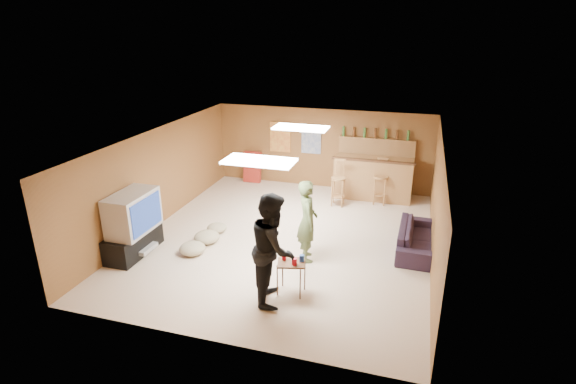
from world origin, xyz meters
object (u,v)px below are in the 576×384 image
(tv_body, at_px, (133,213))
(tray_table, at_px, (291,277))
(sofa, at_px, (416,238))
(person_black, at_px, (273,248))
(person_olive, at_px, (307,221))
(bar_counter, at_px, (373,178))

(tv_body, distance_m, tray_table, 3.43)
(sofa, relative_size, tray_table, 3.01)
(person_black, relative_size, sofa, 1.06)
(tv_body, relative_size, person_olive, 0.68)
(bar_counter, xyz_separation_m, tray_table, (-0.80, -4.90, -0.26))
(tray_table, bearing_deg, tv_body, 172.33)
(bar_counter, bearing_deg, tv_body, -133.00)
(person_black, relative_size, tray_table, 3.19)
(tv_body, relative_size, tray_table, 1.86)
(person_black, bearing_deg, tray_table, -58.97)
(bar_counter, relative_size, person_black, 1.06)
(person_black, xyz_separation_m, tray_table, (0.24, 0.24, -0.64))
(person_olive, relative_size, tray_table, 2.76)
(sofa, bearing_deg, bar_counter, 25.26)
(person_olive, bearing_deg, bar_counter, -35.37)
(bar_counter, bearing_deg, tray_table, -99.31)
(tv_body, distance_m, bar_counter, 6.09)
(person_black, bearing_deg, bar_counter, -25.56)
(tv_body, height_order, person_olive, person_olive)
(person_olive, height_order, person_black, person_black)
(sofa, bearing_deg, tray_table, 139.15)
(person_black, distance_m, sofa, 3.40)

